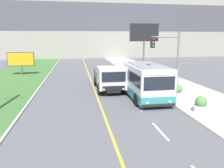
{
  "coord_description": "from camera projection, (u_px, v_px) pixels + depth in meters",
  "views": [
    {
      "loc": [
        -1.74,
        -2.93,
        5.06
      ],
      "look_at": [
        1.1,
        14.23,
        1.4
      ],
      "focal_mm": 35.0,
      "sensor_mm": 36.0,
      "label": 1
    }
  ],
  "objects": [
    {
      "name": "apartment_block_background",
      "position": [
        81.0,
        20.0,
        57.53
      ],
      "size": [
        80.0,
        8.04,
        19.54
      ],
      "color": "gray",
      "rests_on": "ground_plane"
    },
    {
      "name": "planter_round_far",
      "position": [
        149.0,
        77.0,
        26.08
      ],
      "size": [
        1.02,
        1.02,
        1.11
      ],
      "color": "silver",
      "rests_on": "sidewalk_right"
    },
    {
      "name": "city_bus",
      "position": [
        146.0,
        82.0,
        18.04
      ],
      "size": [
        2.75,
        5.8,
        2.96
      ],
      "color": "silver",
      "rests_on": "ground_plane"
    },
    {
      "name": "billboard_large",
      "position": [
        144.0,
        35.0,
        30.94
      ],
      "size": [
        4.23,
        0.24,
        7.12
      ],
      "color": "#59595B",
      "rests_on": "ground_plane"
    },
    {
      "name": "planter_round_second",
      "position": [
        177.0,
        92.0,
        18.69
      ],
      "size": [
        1.05,
        1.05,
        1.14
      ],
      "color": "silver",
      "rests_on": "sidewalk_right"
    },
    {
      "name": "billboard_small",
      "position": [
        21.0,
        60.0,
        30.06
      ],
      "size": [
        3.55,
        0.24,
        3.19
      ],
      "color": "#59595B",
      "rests_on": "ground_plane"
    },
    {
      "name": "traffic_light_mast",
      "position": [
        170.0,
        58.0,
        16.58
      ],
      "size": [
        2.28,
        0.32,
        5.55
      ],
      "color": "slate",
      "rests_on": "ground_plane"
    },
    {
      "name": "planter_round_near",
      "position": [
        201.0,
        105.0,
        14.99
      ],
      "size": [
        0.98,
        0.98,
        1.09
      ],
      "color": "silver",
      "rests_on": "sidewalk_right"
    },
    {
      "name": "planter_round_third",
      "position": [
        160.0,
        83.0,
        22.38
      ],
      "size": [
        1.03,
        1.03,
        1.08
      ],
      "color": "silver",
      "rests_on": "sidewalk_right"
    },
    {
      "name": "dump_truck",
      "position": [
        110.0,
        79.0,
        21.0
      ],
      "size": [
        2.56,
        7.01,
        2.46
      ],
      "color": "black",
      "rests_on": "ground_plane"
    }
  ]
}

